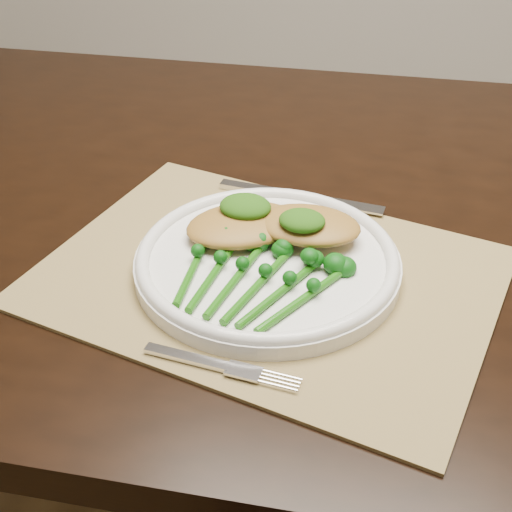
% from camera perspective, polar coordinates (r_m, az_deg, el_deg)
% --- Properties ---
extents(floor, '(4.00, 4.00, 0.00)m').
position_cam_1_polar(floor, '(1.48, 0.51, -19.26)').
color(floor, brown).
rests_on(floor, ground).
extents(dining_table, '(1.61, 0.92, 0.75)m').
position_cam_1_polar(dining_table, '(1.13, 6.77, -12.30)').
color(dining_table, black).
rests_on(dining_table, ground).
extents(placemat, '(0.54, 0.45, 0.00)m').
position_cam_1_polar(placemat, '(0.76, 0.94, -1.66)').
color(placemat, olive).
rests_on(placemat, dining_table).
extents(dinner_plate, '(0.28, 0.28, 0.03)m').
position_cam_1_polar(dinner_plate, '(0.76, 0.92, -0.35)').
color(dinner_plate, white).
rests_on(dinner_plate, placemat).
extents(knife, '(0.21, 0.04, 0.01)m').
position_cam_1_polar(knife, '(0.89, 2.29, 4.96)').
color(knife, silver).
rests_on(knife, placemat).
extents(fork, '(0.15, 0.03, 0.00)m').
position_cam_1_polar(fork, '(0.64, -2.01, -8.97)').
color(fork, silver).
rests_on(fork, placemat).
extents(chicken_fillet_left, '(0.15, 0.14, 0.03)m').
position_cam_1_polar(chicken_fillet_left, '(0.78, -1.04, 2.50)').
color(chicken_fillet_left, '#A87A30').
rests_on(chicken_fillet_left, dinner_plate).
extents(chicken_fillet_right, '(0.12, 0.08, 0.02)m').
position_cam_1_polar(chicken_fillet_right, '(0.78, 4.17, 2.49)').
color(chicken_fillet_right, '#A87A30').
rests_on(chicken_fillet_right, dinner_plate).
extents(pesto_dollop_left, '(0.06, 0.05, 0.02)m').
position_cam_1_polar(pesto_dollop_left, '(0.79, -0.86, 3.97)').
color(pesto_dollop_left, '#174009').
rests_on(pesto_dollop_left, chicken_fillet_left).
extents(pesto_dollop_right, '(0.05, 0.04, 0.02)m').
position_cam_1_polar(pesto_dollop_right, '(0.76, 3.71, 2.85)').
color(pesto_dollop_right, '#174009').
rests_on(pesto_dollop_right, chicken_fillet_right).
extents(broccolini_bundle, '(0.18, 0.19, 0.04)m').
position_cam_1_polar(broccolini_bundle, '(0.71, -0.86, -2.22)').
color(broccolini_bundle, '#17570B').
rests_on(broccolini_bundle, dinner_plate).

